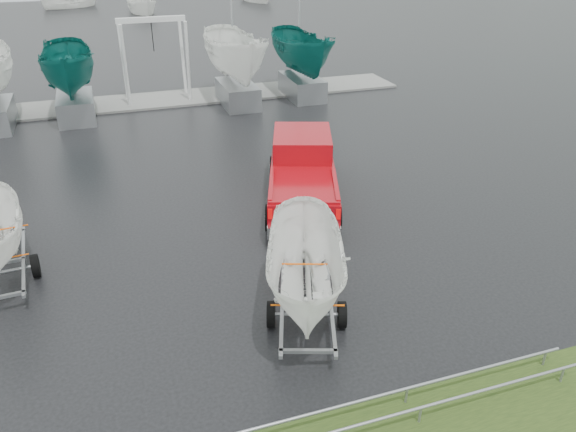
{
  "coord_description": "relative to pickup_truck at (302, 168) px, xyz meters",
  "views": [
    {
      "loc": [
        -0.63,
        -15.96,
        8.11
      ],
      "look_at": [
        3.59,
        -3.43,
        1.2
      ],
      "focal_mm": 35.0,
      "sensor_mm": 36.0,
      "label": 1
    }
  ],
  "objects": [
    {
      "name": "moored_boat_1",
      "position": [
        -7.56,
        52.72,
        -1.04
      ],
      "size": [
        3.33,
        3.3,
        11.26
      ],
      "rotation": [
        0.0,
        0.0,
        2.02
      ],
      "color": "white",
      "rests_on": "ground"
    },
    {
      "name": "keelboat_2",
      "position": [
        0.6,
        11.13,
        3.01
      ],
      "size": [
        2.54,
        3.2,
        10.72
      ],
      "color": "gray",
      "rests_on": "ground"
    },
    {
      "name": "trailer_hitched",
      "position": [
        -2.12,
        -6.15,
        1.75
      ],
      "size": [
        2.29,
        3.79,
        5.15
      ],
      "rotation": [
        0.0,
        0.0,
        -0.33
      ],
      "color": "gray",
      "rests_on": "ground"
    },
    {
      "name": "boat_hoist",
      "position": [
        -3.06,
        13.13,
        1.63
      ],
      "size": [
        3.3,
        2.18,
        4.12
      ],
      "color": "silver",
      "rests_on": "ground"
    },
    {
      "name": "moored_boat_2",
      "position": [
        -0.64,
        45.99,
        -1.04
      ],
      "size": [
        2.72,
        2.78,
        11.25
      ],
      "rotation": [
        0.0,
        0.0,
        0.12
      ],
      "color": "white",
      "rests_on": "ground"
    },
    {
      "name": "dock",
      "position": [
        -5.2,
        13.13,
        -0.99
      ],
      "size": [
        30.0,
        3.0,
        0.12
      ],
      "primitive_type": "cube",
      "color": "gray",
      "rests_on": "ground"
    },
    {
      "name": "ground_plane",
      "position": [
        -5.2,
        0.13,
        -1.04
      ],
      "size": [
        120.0,
        120.0,
        0.0
      ],
      "primitive_type": "plane",
      "color": "black",
      "rests_on": "ground"
    },
    {
      "name": "moored_boat_3",
      "position": [
        12.91,
        51.42,
        -1.04
      ],
      "size": [
        2.99,
        3.04,
        11.34
      ],
      "rotation": [
        0.0,
        0.0,
        0.2
      ],
      "color": "white",
      "rests_on": "ground"
    },
    {
      "name": "keelboat_3",
      "position": [
        4.12,
        11.43,
        2.61
      ],
      "size": [
        2.31,
        3.2,
        10.48
      ],
      "color": "gray",
      "rests_on": "ground"
    },
    {
      "name": "mast_rack_2",
      "position": [
        -1.2,
        -9.37,
        -0.69
      ],
      "size": [
        7.0,
        0.56,
        0.06
      ],
      "color": "gray",
      "rests_on": "ground"
    },
    {
      "name": "keelboat_1",
      "position": [
        -7.04,
        11.33,
        2.61
      ],
      "size": [
        2.31,
        3.2,
        7.25
      ],
      "color": "gray",
      "rests_on": "ground"
    },
    {
      "name": "pickup_truck",
      "position": [
        0.0,
        0.0,
        0.0
      ],
      "size": [
        3.88,
        6.34,
        2.0
      ],
      "rotation": [
        0.0,
        0.0,
        -0.33
      ],
      "color": "#9C0810",
      "rests_on": "ground"
    }
  ]
}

